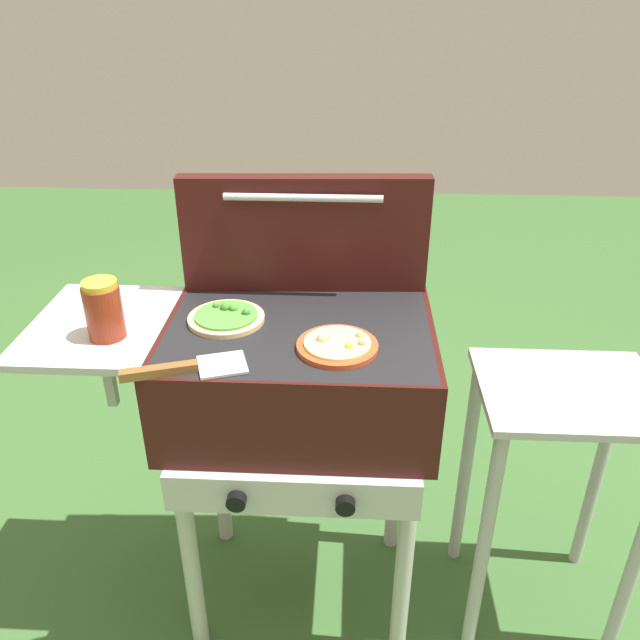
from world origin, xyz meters
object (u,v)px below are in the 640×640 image
object	(u,v)px
grill	(294,379)
prep_table	(556,457)
sauce_jar	(104,310)
pizza_veggie	(226,317)
pizza_cheese	(337,345)
spatula	(186,368)

from	to	relation	value
grill	prep_table	xyz separation A→B (m)	(0.67, 0.00, -0.22)
grill	sauce_jar	xyz separation A→B (m)	(-0.42, -0.06, 0.21)
pizza_veggie	sauce_jar	xyz separation A→B (m)	(-0.26, -0.09, 0.06)
pizza_cheese	pizza_veggie	size ratio (longest dim) A/B	0.99
prep_table	pizza_veggie	bearing A→B (deg)	178.41
grill	sauce_jar	world-z (taller)	sauce_jar
pizza_veggie	prep_table	distance (m)	0.92
pizza_cheese	spatula	distance (m)	0.33
pizza_cheese	spatula	xyz separation A→B (m)	(-0.31, -0.11, -0.00)
grill	spatula	xyz separation A→B (m)	(-0.21, -0.20, 0.15)
grill	sauce_jar	size ratio (longest dim) A/B	6.92
grill	prep_table	distance (m)	0.71
pizza_cheese	pizza_veggie	world-z (taller)	same
pizza_veggie	spatula	distance (m)	0.23
grill	spatula	bearing A→B (deg)	-135.99
grill	pizza_veggie	distance (m)	0.22
grill	pizza_veggie	xyz separation A→B (m)	(-0.16, 0.03, 0.15)
sauce_jar	prep_table	distance (m)	1.18
prep_table	grill	bearing A→B (deg)	-179.63
pizza_cheese	sauce_jar	size ratio (longest dim) A/B	1.31
pizza_cheese	sauce_jar	world-z (taller)	sauce_jar
pizza_cheese	pizza_veggie	bearing A→B (deg)	156.45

